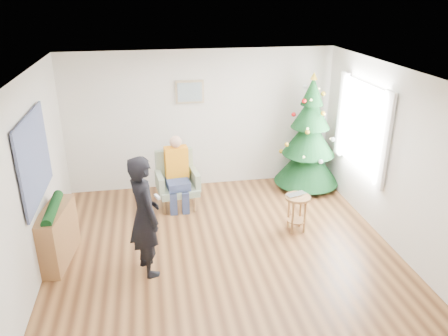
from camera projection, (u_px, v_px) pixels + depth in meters
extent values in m
plane|color=brown|center=(224.00, 253.00, 6.39)|extent=(5.00, 5.00, 0.00)
plane|color=white|center=(225.00, 75.00, 5.39)|extent=(5.00, 5.00, 0.00)
plane|color=silver|center=(201.00, 120.00, 8.16)|extent=(5.00, 0.00, 5.00)
plane|color=silver|center=(277.00, 288.00, 3.62)|extent=(5.00, 0.00, 5.00)
plane|color=silver|center=(29.00, 185.00, 5.49)|extent=(0.00, 5.00, 5.00)
plane|color=silver|center=(395.00, 160.00, 6.29)|extent=(0.00, 5.00, 5.00)
cube|color=white|center=(362.00, 126.00, 7.12)|extent=(0.04, 1.30, 1.40)
cube|color=white|center=(384.00, 141.00, 6.43)|extent=(0.05, 0.25, 1.50)
cube|color=white|center=(342.00, 114.00, 7.80)|extent=(0.05, 0.25, 1.50)
cylinder|color=#3F2816|center=(306.00, 180.00, 8.47)|extent=(0.09, 0.09, 0.28)
cone|color=black|center=(307.00, 162.00, 8.33)|extent=(1.23, 1.23, 0.80)
cone|color=black|center=(309.00, 136.00, 8.13)|extent=(0.98, 0.98, 0.71)
cone|color=black|center=(311.00, 111.00, 7.95)|extent=(0.72, 0.72, 0.61)
cone|color=black|center=(313.00, 91.00, 7.80)|extent=(0.42, 0.42, 0.52)
cone|color=gold|center=(314.00, 76.00, 7.70)|extent=(0.13, 0.13, 0.13)
cylinder|color=brown|center=(298.00, 197.00, 6.78)|extent=(0.40, 0.40, 0.04)
cylinder|color=brown|center=(296.00, 220.00, 6.94)|extent=(0.30, 0.30, 0.02)
imported|color=silver|center=(298.00, 196.00, 6.77)|extent=(0.38, 0.30, 0.03)
cube|color=gray|center=(178.00, 189.00, 7.63)|extent=(0.72, 0.68, 0.12)
cube|color=gray|center=(174.00, 165.00, 7.75)|extent=(0.67, 0.19, 0.60)
cube|color=gray|center=(160.00, 183.00, 7.49)|extent=(0.15, 0.52, 0.30)
cube|color=gray|center=(195.00, 179.00, 7.65)|extent=(0.15, 0.52, 0.30)
cube|color=navy|center=(178.00, 184.00, 7.51)|extent=(0.42, 0.44, 0.14)
cube|color=orange|center=(176.00, 162.00, 7.57)|extent=(0.42, 0.25, 0.55)
sphere|color=tan|center=(176.00, 142.00, 7.41)|extent=(0.21, 0.21, 0.21)
imported|color=black|center=(144.00, 216.00, 5.69)|extent=(0.59, 0.72, 1.68)
cube|color=white|center=(157.00, 197.00, 5.59)|extent=(0.08, 0.13, 0.04)
cube|color=brown|center=(57.00, 235.00, 6.09)|extent=(0.44, 1.03, 0.80)
cylinder|color=black|center=(53.00, 209.00, 5.92)|extent=(0.14, 0.90, 0.14)
cube|color=black|center=(34.00, 158.00, 5.67)|extent=(0.03, 1.50, 1.15)
cube|color=tan|center=(190.00, 92.00, 7.89)|extent=(0.52, 0.03, 0.42)
cube|color=gray|center=(190.00, 92.00, 7.87)|extent=(0.44, 0.02, 0.34)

